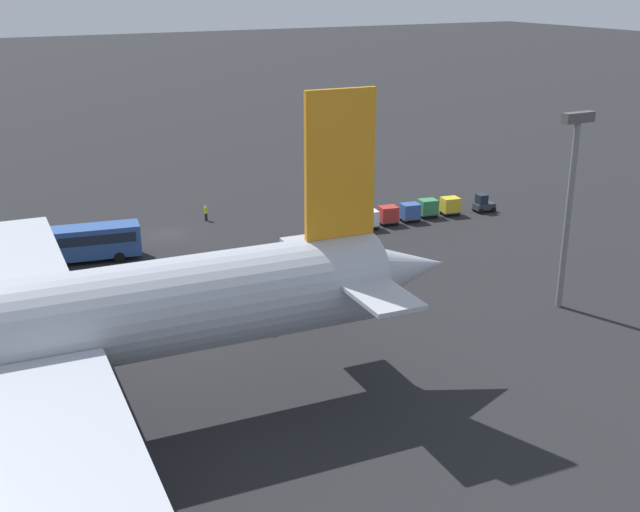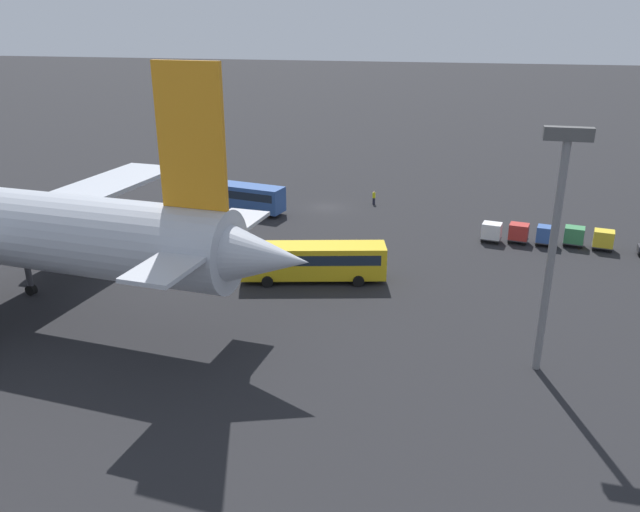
% 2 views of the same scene
% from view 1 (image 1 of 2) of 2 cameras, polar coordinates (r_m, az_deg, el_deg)
% --- Properties ---
extents(ground_plane, '(600.00, 600.00, 0.00)m').
position_cam_1_polar(ground_plane, '(86.26, -10.84, 1.53)').
color(ground_plane, '#232326').
extents(airplane, '(56.51, 48.55, 19.60)m').
position_cam_1_polar(airplane, '(47.15, -21.51, -5.29)').
color(airplane, '#B2B7C1').
rests_on(airplane, ground).
extents(shuttle_bus_near, '(11.58, 4.63, 3.39)m').
position_cam_1_polar(shuttle_bus_near, '(79.36, -16.75, 0.99)').
color(shuttle_bus_near, '#2D5199').
rests_on(shuttle_bus_near, ground).
extents(shuttle_bus_far, '(13.14, 6.11, 3.33)m').
position_cam_1_polar(shuttle_bus_far, '(66.73, -1.37, -1.66)').
color(shuttle_bus_far, gold).
rests_on(shuttle_bus_far, ground).
extents(baggage_tug, '(2.49, 1.79, 2.10)m').
position_cam_1_polar(baggage_tug, '(94.49, 11.53, 3.65)').
color(baggage_tug, '#333338').
rests_on(baggage_tug, ground).
extents(worker_person, '(0.38, 0.38, 1.74)m').
position_cam_1_polar(worker_person, '(90.14, -8.12, 3.04)').
color(worker_person, '#1E1E2D').
rests_on(worker_person, ground).
extents(cargo_cart_yellow, '(2.23, 1.97, 2.06)m').
position_cam_1_polar(cargo_cart_yellow, '(92.41, 9.24, 3.60)').
color(cargo_cart_yellow, '#38383D').
rests_on(cargo_cart_yellow, ground).
extents(cargo_cart_green, '(2.23, 1.97, 2.06)m').
position_cam_1_polar(cargo_cart_green, '(91.21, 7.68, 3.47)').
color(cargo_cart_green, '#38383D').
rests_on(cargo_cart_green, ground).
extents(cargo_cart_blue, '(2.23, 1.97, 2.06)m').
position_cam_1_polar(cargo_cart_blue, '(89.30, 6.43, 3.17)').
color(cargo_cart_blue, '#38383D').
rests_on(cargo_cart_blue, ground).
extents(cargo_cart_red, '(2.23, 1.97, 2.06)m').
position_cam_1_polar(cargo_cart_red, '(87.98, 4.88, 2.98)').
color(cargo_cart_red, '#38383D').
rests_on(cargo_cart_red, ground).
extents(cargo_cart_white, '(2.23, 1.97, 2.06)m').
position_cam_1_polar(cargo_cart_white, '(86.25, 3.48, 2.68)').
color(cargo_cart_white, '#38383D').
rests_on(cargo_cart_white, ground).
extents(light_pole, '(2.80, 0.70, 16.05)m').
position_cam_1_polar(light_pole, '(66.28, 17.40, 4.53)').
color(light_pole, slate).
rests_on(light_pole, ground).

